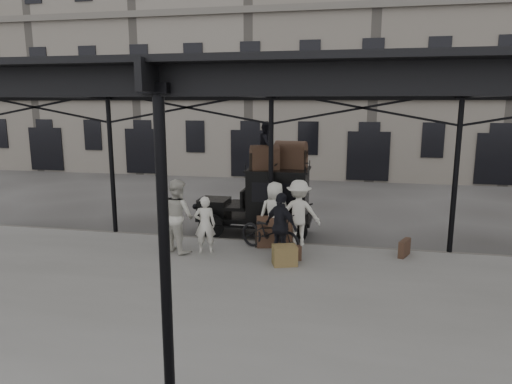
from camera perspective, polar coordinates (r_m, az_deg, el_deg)
ground at (r=11.81m, az=0.15°, el=-9.68°), size 120.00×120.00×0.00m
platform at (r=9.97m, az=-2.17°, el=-13.26°), size 28.00×8.00×0.15m
canopy at (r=9.36m, az=-1.97°, el=13.60°), size 22.50×9.00×4.74m
building_frontage at (r=29.04m, az=7.47°, el=16.58°), size 64.00×8.00×14.00m
taxi at (r=14.41m, az=1.55°, el=-0.85°), size 3.65×1.55×2.18m
porter_left at (r=12.48m, az=-6.40°, el=-4.07°), size 0.66×0.52×1.57m
porter_midleft at (r=12.65m, az=-9.74°, el=-2.93°), size 1.24×1.18×2.01m
porter_centre at (r=13.04m, az=2.37°, el=-2.73°), size 1.06×0.90×1.85m
porter_official at (r=11.86m, az=3.17°, el=-4.32°), size 1.10×0.94×1.77m
porter_right at (r=13.06m, az=5.36°, el=-2.62°), size 1.27×0.78×1.90m
bicycle at (r=12.58m, az=1.77°, el=-5.07°), size 2.12×1.62×1.07m
porter_roof at (r=14.06m, az=1.39°, el=5.87°), size 0.65×0.78×1.45m
steamer_trunk_roof_near at (r=13.97m, az=1.08°, el=4.13°), size 0.99×0.81×0.62m
steamer_trunk_roof_far at (r=14.29m, az=4.37°, el=4.42°), size 1.03×0.71×0.70m
steamer_trunk_platform at (r=13.15m, az=2.28°, el=-5.14°), size 1.10×0.82×0.73m
wicker_hamper at (r=11.65m, az=3.60°, el=-7.90°), size 0.71×0.62×0.50m
suitcase_upright at (r=12.89m, az=18.06°, el=-6.66°), size 0.38×0.61×0.45m
suitcase_flat at (r=11.90m, az=4.27°, el=-7.75°), size 0.59×0.45×0.40m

